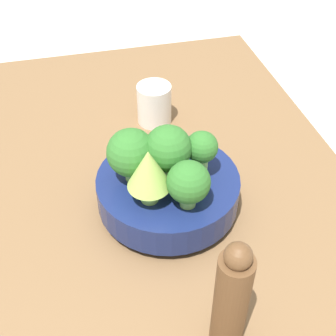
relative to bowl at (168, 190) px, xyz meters
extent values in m
plane|color=silver|center=(-0.02, -0.02, -0.08)|extent=(6.00, 6.00, 0.00)
cube|color=brown|center=(-0.02, -0.02, -0.06)|extent=(1.03, 0.69, 0.04)
cylinder|color=navy|center=(0.00, 0.00, -0.03)|extent=(0.10, 0.10, 0.01)
cylinder|color=navy|center=(0.00, 0.00, 0.00)|extent=(0.22, 0.22, 0.05)
cylinder|color=#6BA34C|center=(0.06, 0.01, 0.04)|extent=(0.02, 0.02, 0.02)
sphere|color=#2D6B28|center=(0.06, 0.01, 0.07)|extent=(0.06, 0.06, 0.06)
cylinder|color=#7AB256|center=(0.04, -0.04, 0.04)|extent=(0.02, 0.02, 0.03)
cone|color=#93B751|center=(0.04, -0.04, 0.08)|extent=(0.06, 0.06, 0.06)
cylinder|color=#6BA34C|center=(-0.01, -0.05, 0.04)|extent=(0.02, 0.02, 0.03)
sphere|color=#2D6B28|center=(-0.01, -0.05, 0.08)|extent=(0.07, 0.07, 0.07)
cylinder|color=#7AB256|center=(0.00, 0.05, 0.04)|extent=(0.02, 0.02, 0.03)
sphere|color=#2D6B28|center=(0.00, 0.05, 0.08)|extent=(0.05, 0.05, 0.05)
cylinder|color=#7AB256|center=(0.00, 0.00, 0.04)|extent=(0.02, 0.02, 0.03)
sphere|color=#2D6B28|center=(0.00, 0.00, 0.08)|extent=(0.07, 0.07, 0.07)
cylinder|color=silver|center=(-0.23, 0.03, 0.00)|extent=(0.06, 0.06, 0.08)
cylinder|color=brown|center=(0.23, 0.02, 0.04)|extent=(0.04, 0.04, 0.15)
sphere|color=brown|center=(0.23, 0.02, 0.12)|extent=(0.03, 0.03, 0.03)
camera|label=1|loc=(0.50, -0.12, 0.50)|focal=50.00mm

